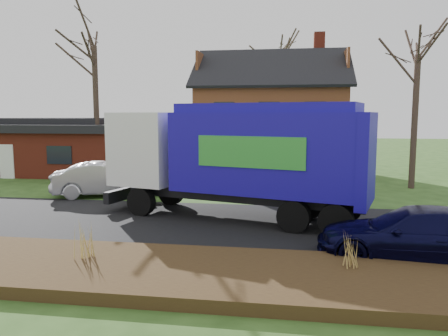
# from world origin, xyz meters

# --- Properties ---
(ground) EXTENTS (120.00, 120.00, 0.00)m
(ground) POSITION_xyz_m (0.00, 0.00, 0.00)
(ground) COLOR #274517
(ground) RESTS_ON ground
(road) EXTENTS (80.00, 7.00, 0.02)m
(road) POSITION_xyz_m (0.00, 0.00, 0.01)
(road) COLOR black
(road) RESTS_ON ground
(mulch_verge) EXTENTS (80.00, 3.50, 0.30)m
(mulch_verge) POSITION_xyz_m (0.00, -5.30, 0.15)
(mulch_verge) COLOR black
(mulch_verge) RESTS_ON ground
(main_house) EXTENTS (12.95, 8.95, 9.26)m
(main_house) POSITION_xyz_m (1.49, 13.91, 4.03)
(main_house) COLOR beige
(main_house) RESTS_ON ground
(ranch_house) EXTENTS (9.80, 8.20, 3.70)m
(ranch_house) POSITION_xyz_m (-12.00, 13.00, 1.81)
(ranch_house) COLOR maroon
(ranch_house) RESTS_ON ground
(garbage_truck) EXTENTS (10.44, 5.29, 4.32)m
(garbage_truck) POSITION_xyz_m (1.39, 1.01, 2.49)
(garbage_truck) COLOR black
(garbage_truck) RESTS_ON ground
(silver_sedan) EXTENTS (5.27, 3.34, 1.64)m
(silver_sedan) POSITION_xyz_m (-5.52, 4.62, 0.82)
(silver_sedan) COLOR #ADAEB5
(silver_sedan) RESTS_ON ground
(navy_wagon) EXTENTS (5.33, 2.66, 1.49)m
(navy_wagon) POSITION_xyz_m (6.60, -3.14, 0.74)
(navy_wagon) COLOR black
(navy_wagon) RESTS_ON ground
(tree_front_west) EXTENTS (3.74, 3.74, 11.11)m
(tree_front_west) POSITION_xyz_m (-8.47, 10.17, 9.16)
(tree_front_west) COLOR #392C22
(tree_front_west) RESTS_ON ground
(tree_front_east) EXTENTS (3.61, 3.61, 10.01)m
(tree_front_east) POSITION_xyz_m (9.70, 9.23, 8.14)
(tree_front_east) COLOR #3F2F26
(tree_front_east) RESTS_ON ground
(tree_back) EXTENTS (3.67, 3.67, 11.63)m
(tree_back) POSITION_xyz_m (2.26, 20.60, 9.70)
(tree_back) COLOR #46382A
(tree_back) RESTS_ON ground
(grass_clump_mid) EXTENTS (0.35, 0.29, 0.98)m
(grass_clump_mid) POSITION_xyz_m (-1.89, -4.98, 0.79)
(grass_clump_mid) COLOR tan
(grass_clump_mid) RESTS_ON mulch_verge
(grass_clump_east) EXTENTS (0.35, 0.29, 0.89)m
(grass_clump_east) POSITION_xyz_m (4.69, -4.64, 0.74)
(grass_clump_east) COLOR #AB8E4B
(grass_clump_east) RESTS_ON mulch_verge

